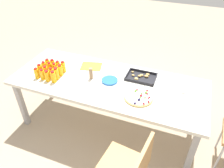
{
  "coord_description": "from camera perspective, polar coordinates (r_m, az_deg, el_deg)",
  "views": [
    {
      "loc": [
        0.77,
        -1.88,
        2.21
      ],
      "look_at": [
        0.08,
        -0.06,
        0.76
      ],
      "focal_mm": 34.74,
      "sensor_mm": 36.0,
      "label": 1
    }
  ],
  "objects": [
    {
      "name": "juice_bottle_6",
      "position": [
        2.64,
        -15.69,
        2.79
      ],
      "size": [
        0.05,
        0.05,
        0.13
      ],
      "color": "#FAAE14",
      "rests_on": "party_table"
    },
    {
      "name": "juice_bottle_3",
      "position": [
        2.55,
        -15.18,
        1.8
      ],
      "size": [
        0.06,
        0.06,
        0.15
      ],
      "color": "#FAAC14",
      "rests_on": "party_table"
    },
    {
      "name": "fruit_pizza",
      "position": [
        2.28,
        7.08,
        -3.39
      ],
      "size": [
        0.31,
        0.31,
        0.05
      ],
      "color": "tan",
      "rests_on": "party_table"
    },
    {
      "name": "juice_bottle_5",
      "position": [
        2.68,
        -17.06,
        3.2
      ],
      "size": [
        0.06,
        0.06,
        0.14
      ],
      "color": "#F9AC14",
      "rests_on": "party_table"
    },
    {
      "name": "juice_bottle_11",
      "position": [
        2.65,
        -13.47,
        3.51
      ],
      "size": [
        0.06,
        0.06,
        0.14
      ],
      "color": "#FAAE14",
      "rests_on": "party_table"
    },
    {
      "name": "plate_stack",
      "position": [
        2.51,
        -0.62,
        0.95
      ],
      "size": [
        0.19,
        0.19,
        0.02
      ],
      "color": "blue",
      "rests_on": "party_table"
    },
    {
      "name": "juice_bottle_13",
      "position": [
        2.78,
        -15.31,
        4.88
      ],
      "size": [
        0.06,
        0.06,
        0.14
      ],
      "color": "#F9AD14",
      "rests_on": "party_table"
    },
    {
      "name": "juice_bottle_15",
      "position": [
        2.7,
        -12.7,
        4.39
      ],
      "size": [
        0.05,
        0.05,
        0.15
      ],
      "color": "#FAAC14",
      "rests_on": "party_table"
    },
    {
      "name": "juice_bottle_12",
      "position": [
        2.82,
        -16.57,
        5.06
      ],
      "size": [
        0.06,
        0.06,
        0.13
      ],
      "color": "#FAAC14",
      "rests_on": "party_table"
    },
    {
      "name": "juice_bottle_2",
      "position": [
        2.59,
        -16.68,
        2.03
      ],
      "size": [
        0.06,
        0.06,
        0.14
      ],
      "color": "#F9AC14",
      "rests_on": "party_table"
    },
    {
      "name": "snack_tray",
      "position": [
        2.58,
        7.65,
        1.83
      ],
      "size": [
        0.35,
        0.24,
        0.04
      ],
      "color": "black",
      "rests_on": "party_table"
    },
    {
      "name": "cardboard_tube",
      "position": [
        2.53,
        -5.57,
        2.78
      ],
      "size": [
        0.04,
        0.04,
        0.14
      ],
      "primitive_type": "cylinder",
      "color": "#9E7A56",
      "rests_on": "party_table"
    },
    {
      "name": "paper_folder",
      "position": [
        2.79,
        -5.46,
        4.68
      ],
      "size": [
        0.3,
        0.26,
        0.01
      ],
      "primitive_type": "cube",
      "rotation": [
        0.0,
        0.0,
        0.26
      ],
      "color": "yellow",
      "rests_on": "party_table"
    },
    {
      "name": "juice_bottle_10",
      "position": [
        2.69,
        -14.84,
        3.87
      ],
      "size": [
        0.05,
        0.05,
        0.15
      ],
      "color": "#FAAD14",
      "rests_on": "party_table"
    },
    {
      "name": "juice_bottle_1",
      "position": [
        2.63,
        -17.87,
        2.36
      ],
      "size": [
        0.05,
        0.05,
        0.14
      ],
      "color": "#F9AE14",
      "rests_on": "party_table"
    },
    {
      "name": "ground_plane",
      "position": [
        3.0,
        -1.01,
        -10.71
      ],
      "size": [
        12.0,
        12.0,
        0.0
      ],
      "primitive_type": "plane",
      "color": "tan"
    },
    {
      "name": "juice_bottle_8",
      "position": [
        2.77,
        -17.45,
        4.3
      ],
      "size": [
        0.05,
        0.05,
        0.14
      ],
      "color": "#F9AE14",
      "rests_on": "party_table"
    },
    {
      "name": "napkin_stack",
      "position": [
        2.51,
        17.87,
        -1.2
      ],
      "size": [
        0.15,
        0.15,
        0.01
      ],
      "primitive_type": "cube",
      "color": "white",
      "rests_on": "party_table"
    },
    {
      "name": "juice_bottle_0",
      "position": [
        2.68,
        -19.22,
        2.66
      ],
      "size": [
        0.05,
        0.05,
        0.14
      ],
      "color": "#F9AC14",
      "rests_on": "party_table"
    },
    {
      "name": "juice_bottle_9",
      "position": [
        2.72,
        -16.03,
        4.07
      ],
      "size": [
        0.06,
        0.06,
        0.14
      ],
      "color": "#F9AD14",
      "rests_on": "party_table"
    },
    {
      "name": "juice_bottle_7",
      "position": [
        2.59,
        -14.45,
        2.65
      ],
      "size": [
        0.06,
        0.06,
        0.15
      ],
      "color": "#FAAD14",
      "rests_on": "party_table"
    },
    {
      "name": "chair_near_right",
      "position": [
        2.03,
        4.49,
        -20.93
      ],
      "size": [
        0.45,
        0.45,
        0.83
      ],
      "rotation": [
        0.0,
        0.0,
        1.44
      ],
      "color": "#B7844C",
      "rests_on": "ground_plane"
    },
    {
      "name": "juice_bottle_14",
      "position": [
        2.74,
        -14.03,
        4.56
      ],
      "size": [
        0.06,
        0.06,
        0.14
      ],
      "color": "#F9AE14",
      "rests_on": "party_table"
    },
    {
      "name": "juice_bottle_4",
      "position": [
        2.71,
        -18.4,
        3.5
      ],
      "size": [
        0.06,
        0.06,
        0.15
      ],
      "color": "#F9AC14",
      "rests_on": "party_table"
    },
    {
      "name": "party_table",
      "position": [
        2.55,
        -1.18,
        -0.38
      ],
      "size": [
        2.25,
        0.88,
        0.74
      ],
      "color": "silver",
      "rests_on": "ground_plane"
    }
  ]
}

